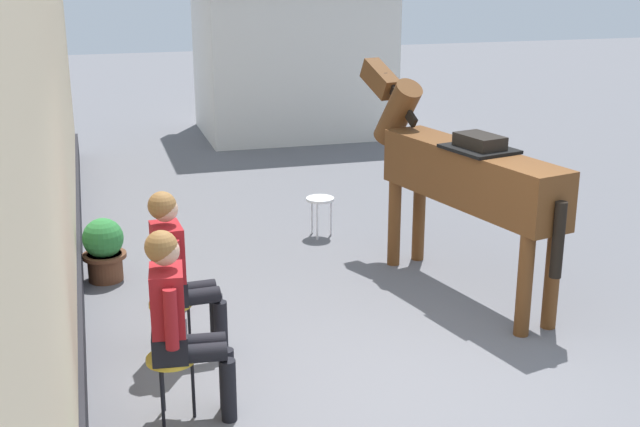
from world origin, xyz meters
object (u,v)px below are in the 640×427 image
(seated_visitor_far, at_px, (177,266))
(saddled_horse_center, at_px, (461,173))
(spare_stool_white, at_px, (320,203))
(satchel_bag, at_px, (173,297))
(flower_planter_farthest, at_px, (104,248))
(seated_visitor_near, at_px, (178,316))

(seated_visitor_far, bearing_deg, saddled_horse_center, 14.37)
(spare_stool_white, distance_m, satchel_bag, 2.44)
(seated_visitor_far, height_order, saddled_horse_center, saddled_horse_center)
(seated_visitor_far, xyz_separation_m, flower_planter_farthest, (-0.52, 1.85, -0.44))
(saddled_horse_center, distance_m, spare_stool_white, 2.18)
(seated_visitor_near, relative_size, saddled_horse_center, 0.47)
(satchel_bag, bearing_deg, flower_planter_farthest, 177.42)
(saddled_horse_center, height_order, spare_stool_white, saddled_horse_center)
(seated_visitor_near, relative_size, spare_stool_white, 3.02)
(seated_visitor_far, xyz_separation_m, spare_stool_white, (1.90, 2.57, -0.38))
(seated_visitor_far, xyz_separation_m, saddled_horse_center, (2.74, 0.70, 0.38))
(saddled_horse_center, relative_size, spare_stool_white, 6.40)
(seated_visitor_near, relative_size, flower_planter_farthest, 2.17)
(satchel_bag, bearing_deg, seated_visitor_far, -39.21)
(seated_visitor_far, relative_size, satchel_bag, 4.96)
(seated_visitor_near, bearing_deg, seated_visitor_far, 84.12)
(seated_visitor_far, bearing_deg, satchel_bag, 87.16)
(satchel_bag, bearing_deg, seated_visitor_near, -40.70)
(flower_planter_farthest, xyz_separation_m, spare_stool_white, (2.42, 0.71, 0.07))
(spare_stool_white, xyz_separation_m, satchel_bag, (-1.85, -1.57, -0.30))
(seated_visitor_near, height_order, seated_visitor_far, same)
(saddled_horse_center, bearing_deg, flower_planter_farthest, 160.53)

